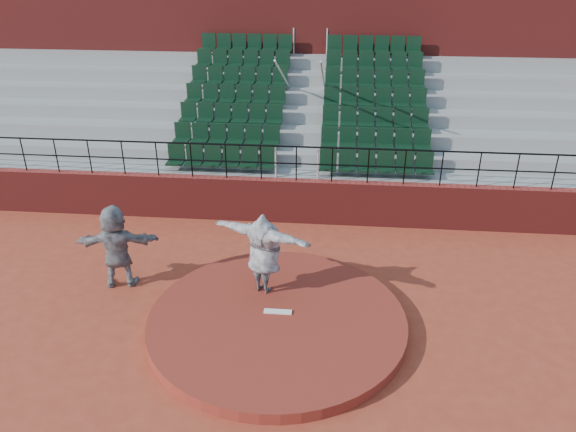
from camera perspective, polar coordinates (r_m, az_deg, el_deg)
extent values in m
plane|color=#9D3A23|center=(12.27, -1.11, -11.09)|extent=(90.00, 90.00, 0.00)
cylinder|color=maroon|center=(12.20, -1.11, -10.63)|extent=(5.50, 5.50, 0.25)
cube|color=white|center=(12.23, -1.04, -9.68)|extent=(0.60, 0.15, 0.03)
cube|color=maroon|center=(16.22, 0.82, 1.54)|extent=(24.00, 0.30, 1.30)
cylinder|color=black|center=(15.60, 0.86, 7.05)|extent=(24.00, 0.05, 0.05)
cylinder|color=black|center=(15.77, 0.85, 5.34)|extent=(24.00, 0.04, 0.04)
cylinder|color=black|center=(18.19, -25.29, 5.67)|extent=(0.04, 0.04, 1.00)
cylinder|color=black|center=(17.71, -22.48, 5.69)|extent=(0.04, 0.04, 1.00)
cylinder|color=black|center=(17.27, -19.51, 5.70)|extent=(0.04, 0.04, 1.00)
cylinder|color=black|center=(16.88, -16.41, 5.69)|extent=(0.04, 0.04, 1.00)
cylinder|color=black|center=(16.55, -13.16, 5.66)|extent=(0.04, 0.04, 1.00)
cylinder|color=black|center=(16.26, -9.80, 5.61)|extent=(0.04, 0.04, 1.00)
cylinder|color=black|center=(16.04, -6.32, 5.54)|extent=(0.04, 0.04, 1.00)
cylinder|color=black|center=(15.87, -2.77, 5.45)|extent=(0.04, 0.04, 1.00)
cylinder|color=black|center=(15.77, 0.85, 5.34)|extent=(0.04, 0.04, 1.00)
cylinder|color=black|center=(15.73, 4.50, 5.20)|extent=(0.04, 0.04, 1.00)
cylinder|color=black|center=(15.75, 8.15, 5.04)|extent=(0.04, 0.04, 1.00)
cylinder|color=black|center=(15.84, 11.77, 4.86)|extent=(0.04, 0.04, 1.00)
cylinder|color=black|center=(15.99, 15.34, 4.67)|extent=(0.04, 0.04, 1.00)
cylinder|color=black|center=(16.19, 18.83, 4.46)|extent=(0.04, 0.04, 1.00)
cylinder|color=black|center=(16.46, 22.22, 4.24)|extent=(0.04, 0.04, 1.00)
cylinder|color=black|center=(16.78, 25.48, 4.02)|extent=(0.04, 0.04, 1.00)
cube|color=gray|center=(16.74, 0.98, 2.37)|extent=(24.00, 0.85, 1.30)
cube|color=black|center=(16.67, -6.76, 5.83)|extent=(3.30, 0.48, 0.72)
cube|color=black|center=(16.36, 8.93, 5.28)|extent=(3.30, 0.48, 0.72)
cube|color=gray|center=(17.44, 1.21, 4.10)|extent=(24.00, 0.85, 1.70)
cube|color=black|center=(17.32, -6.27, 8.06)|extent=(3.30, 0.48, 0.72)
cube|color=black|center=(17.02, 8.89, 7.57)|extent=(3.30, 0.48, 0.72)
cube|color=gray|center=(18.16, 1.41, 5.70)|extent=(24.00, 0.85, 2.10)
cube|color=black|center=(18.00, -5.81, 10.12)|extent=(3.30, 0.48, 0.72)
cube|color=black|center=(17.71, 8.85, 9.68)|extent=(3.30, 0.48, 0.72)
cube|color=gray|center=(18.88, 1.60, 7.18)|extent=(24.00, 0.85, 2.50)
cube|color=black|center=(18.70, -5.38, 12.03)|extent=(3.30, 0.48, 0.72)
cube|color=black|center=(18.42, 8.81, 11.62)|extent=(3.30, 0.48, 0.72)
cube|color=gray|center=(19.62, 1.78, 8.54)|extent=(24.00, 0.85, 2.90)
cube|color=black|center=(19.42, -4.98, 13.80)|extent=(3.30, 0.48, 0.72)
cube|color=black|center=(19.15, 8.78, 13.42)|extent=(3.30, 0.48, 0.72)
cube|color=gray|center=(20.38, 1.95, 9.81)|extent=(24.00, 0.85, 3.30)
cube|color=black|center=(20.16, -4.59, 15.45)|extent=(3.30, 0.48, 0.72)
cube|color=black|center=(19.90, 8.75, 15.09)|extent=(3.30, 0.48, 0.72)
cube|color=gray|center=(21.14, 2.10, 10.98)|extent=(24.00, 0.85, 3.70)
cube|color=black|center=(20.91, -4.24, 16.97)|extent=(3.30, 0.48, 0.72)
cube|color=black|center=(20.67, 8.72, 16.64)|extent=(3.30, 0.48, 0.72)
cylinder|color=silver|center=(18.34, -0.23, 13.59)|extent=(0.06, 5.97, 2.46)
cylinder|color=silver|center=(18.26, 3.62, 13.49)|extent=(0.06, 5.97, 2.46)
cube|color=maroon|center=(22.64, 2.48, 16.43)|extent=(24.00, 3.00, 7.10)
imported|color=black|center=(12.45, -2.47, -3.77)|extent=(2.44, 1.52, 1.93)
imported|color=black|center=(13.67, -17.02, -2.96)|extent=(1.99, 0.92, 2.06)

